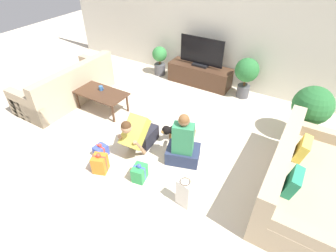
% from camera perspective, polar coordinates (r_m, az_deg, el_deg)
% --- Properties ---
extents(ground_plane, '(16.00, 16.00, 0.00)m').
position_cam_1_polar(ground_plane, '(4.74, -2.82, -2.90)').
color(ground_plane, beige).
extents(wall_back, '(8.40, 0.06, 2.60)m').
position_cam_1_polar(wall_back, '(6.23, 11.08, 20.30)').
color(wall_back, beige).
rests_on(wall_back, ground_plane).
extents(sofa_left, '(0.93, 2.08, 0.83)m').
position_cam_1_polar(sofa_left, '(6.12, -21.02, 7.81)').
color(sofa_left, tan).
rests_on(sofa_left, ground_plane).
extents(sofa_right, '(0.93, 2.08, 0.83)m').
position_cam_1_polar(sofa_right, '(4.08, 26.76, -10.64)').
color(sofa_right, tan).
rests_on(sofa_right, ground_plane).
extents(coffee_table, '(1.07, 0.56, 0.41)m').
position_cam_1_polar(coffee_table, '(5.48, -14.38, 6.72)').
color(coffee_table, '#472D1E').
rests_on(coffee_table, ground_plane).
extents(tv_console, '(1.50, 0.48, 0.46)m').
position_cam_1_polar(tv_console, '(6.43, 6.89, 10.99)').
color(tv_console, '#472D1E').
rests_on(tv_console, ground_plane).
extents(tv, '(1.05, 0.20, 0.67)m').
position_cam_1_polar(tv, '(6.22, 7.26, 15.36)').
color(tv, black).
rests_on(tv, tv_console).
extents(potted_plant_corner_right, '(0.65, 0.65, 1.03)m').
position_cam_1_polar(potted_plant_corner_right, '(4.98, 28.89, 3.68)').
color(potted_plant_corner_right, '#A36042').
rests_on(potted_plant_corner_right, ground_plane).
extents(potted_plant_back_left, '(0.37, 0.37, 0.73)m').
position_cam_1_polar(potted_plant_back_left, '(6.79, -1.83, 14.41)').
color(potted_plant_back_left, '#4C4C51').
rests_on(potted_plant_back_left, ground_plane).
extents(potted_plant_back_right, '(0.51, 0.51, 0.90)m').
position_cam_1_polar(potted_plant_back_right, '(5.93, 16.71, 10.99)').
color(potted_plant_back_right, '#4C4C51').
rests_on(potted_plant_back_right, ground_plane).
extents(person_kneeling, '(0.36, 0.81, 0.78)m').
position_cam_1_polar(person_kneeling, '(4.36, -6.34, -1.69)').
color(person_kneeling, '#23232D').
rests_on(person_kneeling, ground_plane).
extents(person_sitting, '(0.62, 0.58, 0.93)m').
position_cam_1_polar(person_sitting, '(4.13, 3.32, -4.21)').
color(person_sitting, '#283351').
rests_on(person_sitting, ground_plane).
extents(dog, '(0.36, 0.52, 0.34)m').
position_cam_1_polar(dog, '(4.60, 1.46, -0.70)').
color(dog, black).
rests_on(dog, ground_plane).
extents(gift_box_a, '(0.27, 0.27, 0.36)m').
position_cam_1_polar(gift_box_a, '(4.21, -14.58, -7.88)').
color(gift_box_a, orange).
rests_on(gift_box_a, ground_plane).
extents(gift_box_b, '(0.22, 0.26, 0.31)m').
position_cam_1_polar(gift_box_b, '(4.00, -6.21, -10.10)').
color(gift_box_b, '#2D934C').
rests_on(gift_box_b, ground_plane).
extents(gift_box_c, '(0.20, 0.22, 0.25)m').
position_cam_1_polar(gift_box_c, '(4.50, -14.40, -5.24)').
color(gift_box_c, '#3D51BC').
rests_on(gift_box_c, ground_plane).
extents(gift_bag_a, '(0.23, 0.16, 0.46)m').
position_cam_1_polar(gift_bag_a, '(3.62, 3.61, -14.40)').
color(gift_bag_a, white).
rests_on(gift_bag_a, ground_plane).
extents(mug, '(0.12, 0.08, 0.09)m').
position_cam_1_polar(mug, '(5.51, -14.38, 7.98)').
color(mug, '#386BAD').
rests_on(mug, coffee_table).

